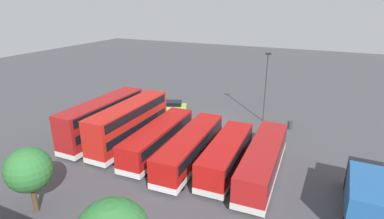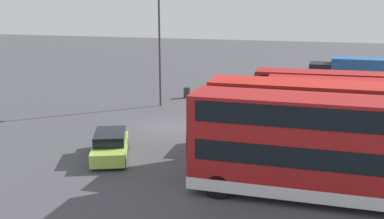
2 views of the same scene
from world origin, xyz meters
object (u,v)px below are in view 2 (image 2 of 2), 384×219
bus_single_deck_near_end (331,88)px  bus_single_deck_third (338,108)px  box_truck_blue (352,74)px  car_hatchback_silver (110,145)px  bus_single_deck_fourth (331,122)px  bus_double_decker_fifth (325,125)px  bus_single_deck_second (337,97)px  lamp_post_tall (159,43)px  bus_double_decker_sixth (327,146)px  waste_bin_yellow (187,92)px

bus_single_deck_near_end → bus_single_deck_third: same height
box_truck_blue → car_hatchback_silver: (23.42, -13.71, -1.01)m
bus_single_deck_fourth → bus_double_decker_fifth: size_ratio=1.00×
car_hatchback_silver → bus_single_deck_second: bearing=135.4°
bus_single_deck_near_end → bus_single_deck_fourth: size_ratio=1.04×
bus_single_deck_third → car_hatchback_silver: 14.96m
bus_single_deck_second → lamp_post_tall: (-0.35, -13.81, 3.52)m
bus_single_deck_second → bus_double_decker_fifth: bearing=-4.4°
car_hatchback_silver → bus_single_deck_third: bearing=125.7°
bus_double_decker_sixth → waste_bin_yellow: 22.16m
bus_single_deck_second → lamp_post_tall: lamp_post_tall is taller
lamp_post_tall → waste_bin_yellow: bearing=161.4°
car_hatchback_silver → bus_single_deck_near_end: bearing=143.0°
bus_single_deck_near_end → bus_single_deck_third: size_ratio=1.00×
bus_single_deck_third → waste_bin_yellow: (-7.53, -12.60, -1.15)m
lamp_post_tall → waste_bin_yellow: lamp_post_tall is taller
bus_single_deck_second → waste_bin_yellow: (-3.93, -12.61, -1.14)m
box_truck_blue → waste_bin_yellow: (7.18, -14.19, -1.23)m
bus_single_deck_near_end → bus_double_decker_fifth: 14.54m
bus_single_deck_near_end → bus_double_decker_fifth: size_ratio=1.04×
box_truck_blue → waste_bin_yellow: size_ratio=7.95×
lamp_post_tall → waste_bin_yellow: size_ratio=9.36×
bus_double_decker_sixth → bus_double_decker_fifth: bearing=-178.4°
bus_double_decker_sixth → box_truck_blue: (-25.80, 2.33, -0.74)m
bus_single_deck_near_end → bus_single_deck_second: same height
bus_single_deck_near_end → car_hatchback_silver: bearing=-37.0°
bus_single_deck_fourth → box_truck_blue: size_ratio=1.54×
bus_single_deck_near_end → car_hatchback_silver: size_ratio=2.59×
bus_double_decker_sixth → car_hatchback_silver: bearing=-101.8°
waste_bin_yellow → bus_double_decker_sixth: bearing=32.5°
bus_single_deck_near_end → bus_single_deck_fourth: same height
bus_single_deck_third → box_truck_blue: bearing=173.8°
bus_single_deck_near_end → lamp_post_tall: (2.93, -13.42, 3.51)m
lamp_post_tall → box_truck_blue: bearing=124.9°
bus_double_decker_sixth → lamp_post_tall: bearing=-139.1°
bus_double_decker_fifth → lamp_post_tall: size_ratio=1.31×
bus_double_decker_fifth → waste_bin_yellow: bus_double_decker_fifth is taller
bus_double_decker_fifth → box_truck_blue: 22.48m
bus_single_deck_fourth → bus_single_deck_second: bearing=176.3°
car_hatchback_silver → lamp_post_tall: lamp_post_tall is taller
bus_single_deck_second → bus_single_deck_fourth: 7.45m
bus_single_deck_second → bus_double_decker_fifth: 11.29m
bus_single_deck_second → bus_single_deck_third: 3.61m
bus_single_deck_third → bus_double_decker_sixth: (11.09, -0.75, 0.83)m
bus_single_deck_third → box_truck_blue: box_truck_blue is taller
lamp_post_tall → waste_bin_yellow: 6.00m
bus_single_deck_fourth → lamp_post_tall: (-7.79, -13.34, 3.52)m
bus_single_deck_near_end → bus_double_decker_sixth: bearing=-1.2°
bus_single_deck_near_end → bus_double_decker_fifth: (14.51, -0.46, 0.83)m
bus_single_deck_third → lamp_post_tall: (-3.96, -13.80, 3.51)m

